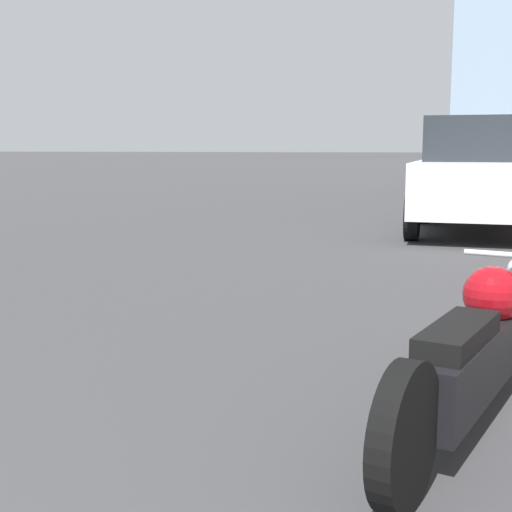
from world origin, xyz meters
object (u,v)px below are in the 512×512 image
at_px(parked_car_white, 475,176).
at_px(parked_car_red, 475,157).
at_px(parked_car_green, 476,157).
at_px(motorcycle, 477,348).
at_px(parked_car_yellow, 476,164).

xyz_separation_m(parked_car_white, parked_car_red, (0.06, 34.47, -0.12)).
bearing_deg(parked_car_green, motorcycle, -84.63).
relative_size(parked_car_yellow, parked_car_green, 1.00).
xyz_separation_m(motorcycle, parked_car_yellow, (0.04, 21.08, 0.47)).
relative_size(parked_car_yellow, parked_car_red, 1.15).
height_order(parked_car_white, parked_car_red, parked_car_white).
relative_size(motorcycle, parked_car_white, 0.64).
xyz_separation_m(parked_car_white, parked_car_yellow, (0.05, 12.79, -0.08)).
xyz_separation_m(motorcycle, parked_car_white, (-0.01, 8.28, 0.55)).
bearing_deg(parked_car_green, parked_car_red, 95.82).
xyz_separation_m(parked_car_green, parked_car_red, (-0.05, 11.09, -0.11)).
bearing_deg(parked_car_red, parked_car_white, -93.69).
distance_m(parked_car_white, parked_car_green, 23.38).
height_order(parked_car_green, parked_car_red, parked_car_green).
bearing_deg(motorcycle, parked_car_red, 103.87).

